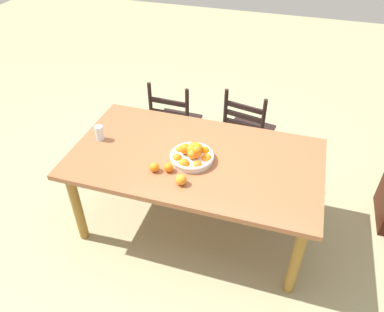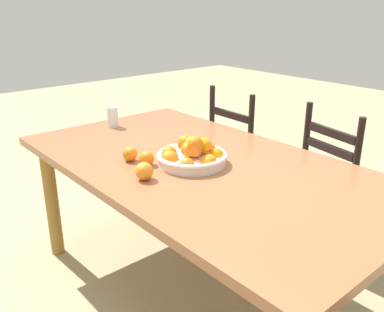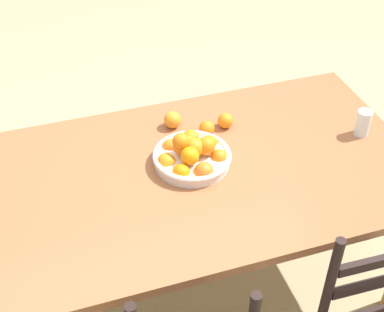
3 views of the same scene
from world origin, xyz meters
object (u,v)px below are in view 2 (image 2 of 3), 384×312
(chair_near_window, at_px, (342,187))
(orange_loose_0, at_px, (144,171))
(dining_table, at_px, (201,178))
(drinking_glass, at_px, (113,117))
(fruit_bowl, at_px, (192,155))
(orange_loose_1, at_px, (147,158))
(chair_by_cabinet, at_px, (244,158))
(orange_loose_2, at_px, (130,154))

(chair_near_window, xyz_separation_m, orange_loose_0, (-0.27, -1.19, 0.34))
(dining_table, bearing_deg, drinking_glass, -179.33)
(orange_loose_0, xyz_separation_m, drinking_glass, (-0.80, 0.32, 0.02))
(fruit_bowl, xyz_separation_m, orange_loose_1, (-0.13, -0.17, -0.01))
(orange_loose_0, relative_size, orange_loose_1, 1.13)
(chair_by_cabinet, relative_size, drinking_glass, 7.58)
(chair_near_window, distance_m, orange_loose_2, 1.27)
(orange_loose_0, bearing_deg, fruit_bowl, 90.76)
(dining_table, height_order, chair_near_window, chair_near_window)
(chair_near_window, relative_size, orange_loose_1, 13.37)
(orange_loose_0, xyz_separation_m, orange_loose_1, (-0.13, 0.10, -0.00))
(chair_by_cabinet, bearing_deg, dining_table, 121.33)
(chair_by_cabinet, relative_size, orange_loose_1, 13.43)
(chair_by_cabinet, distance_m, fruit_bowl, 1.04)
(fruit_bowl, bearing_deg, chair_near_window, 73.25)
(chair_by_cabinet, height_order, orange_loose_1, chair_by_cabinet)
(dining_table, relative_size, orange_loose_2, 26.84)
(orange_loose_1, relative_size, orange_loose_2, 0.97)
(dining_table, relative_size, chair_by_cabinet, 2.05)
(drinking_glass, bearing_deg, orange_loose_2, -23.00)
(chair_by_cabinet, bearing_deg, drinking_glass, 69.29)
(orange_loose_0, distance_m, drinking_glass, 0.86)
(dining_table, bearing_deg, fruit_bowl, -102.17)
(chair_near_window, height_order, orange_loose_2, chair_near_window)
(chair_by_cabinet, bearing_deg, chair_near_window, -173.82)
(fruit_bowl, relative_size, orange_loose_1, 4.79)
(chair_near_window, bearing_deg, orange_loose_2, 77.73)
(dining_table, relative_size, drinking_glass, 15.54)
(dining_table, bearing_deg, chair_near_window, 73.00)
(chair_by_cabinet, height_order, orange_loose_0, chair_by_cabinet)
(drinking_glass, bearing_deg, orange_loose_0, -21.67)
(chair_by_cabinet, bearing_deg, fruit_bowl, 119.35)
(chair_by_cabinet, height_order, orange_loose_2, chair_by_cabinet)
(orange_loose_0, bearing_deg, chair_by_cabinet, 111.62)
(chair_by_cabinet, distance_m, orange_loose_1, 1.14)
(chair_near_window, height_order, fruit_bowl, chair_near_window)
(dining_table, bearing_deg, chair_by_cabinet, 119.40)
(dining_table, distance_m, orange_loose_0, 0.35)
(fruit_bowl, distance_m, orange_loose_1, 0.21)
(chair_by_cabinet, distance_m, orange_loose_2, 1.14)
(dining_table, height_order, chair_by_cabinet, chair_by_cabinet)
(chair_near_window, bearing_deg, orange_loose_0, 89.08)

